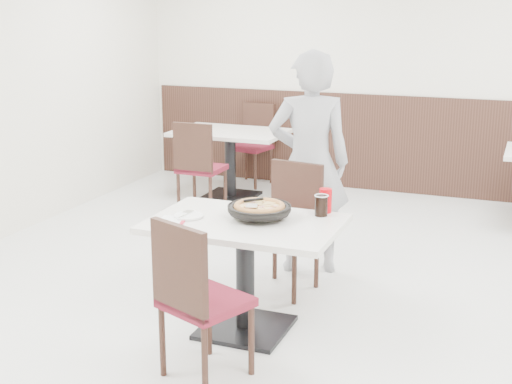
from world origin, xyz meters
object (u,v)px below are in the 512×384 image
(pizza, at_px, (259,209))
(pizza_pan, at_px, (259,212))
(side_plate, at_px, (188,216))
(bg_chair_left_far, at_px, (250,145))
(chair_near, at_px, (206,298))
(cola_glass, at_px, (321,206))
(bg_table_left, at_px, (230,164))
(bg_chair_left_near, at_px, (202,166))
(main_table, at_px, (245,276))
(red_cup, at_px, (325,201))
(diner_person, at_px, (309,163))
(chair_far, at_px, (284,230))

(pizza, bearing_deg, pizza_pan, -70.93)
(side_plate, xyz_separation_m, bg_chair_left_far, (-1.07, 3.73, -0.28))
(chair_near, relative_size, cola_glass, 7.31)
(pizza, bearing_deg, bg_table_left, 116.73)
(chair_near, bearing_deg, cola_glass, 88.76)
(bg_table_left, xyz_separation_m, bg_chair_left_far, (-0.02, 0.63, 0.10))
(bg_chair_left_near, bearing_deg, chair_near, -63.45)
(main_table, distance_m, bg_table_left, 3.35)
(red_cup, height_order, bg_chair_left_far, bg_chair_left_far)
(chair_near, height_order, bg_table_left, chair_near)
(bg_table_left, bearing_deg, chair_near, -68.56)
(main_table, distance_m, diner_person, 1.32)
(chair_near, xyz_separation_m, bg_table_left, (-1.44, 3.66, -0.10))
(main_table, bearing_deg, pizza, 56.79)
(red_cup, bearing_deg, side_plate, -151.35)
(chair_near, relative_size, chair_far, 1.00)
(pizza_pan, height_order, pizza, pizza)
(side_plate, distance_m, cola_glass, 0.86)
(side_plate, relative_size, cola_glass, 1.45)
(pizza, relative_size, side_plate, 1.69)
(chair_far, bearing_deg, diner_person, -83.77)
(chair_near, xyz_separation_m, pizza_pan, (0.05, 0.70, 0.32))
(main_table, height_order, bg_chair_left_far, bg_chair_left_far)
(main_table, relative_size, red_cup, 7.50)
(pizza, bearing_deg, bg_chair_left_near, 123.38)
(diner_person, bearing_deg, chair_far, 65.88)
(pizza_pan, xyz_separation_m, bg_chair_left_near, (-1.54, 2.34, -0.32))
(main_table, distance_m, bg_chair_left_far, 3.94)
(cola_glass, xyz_separation_m, bg_table_left, (-1.84, 2.75, -0.44))
(red_cup, bearing_deg, diner_person, 113.85)
(main_table, bearing_deg, bg_chair_left_far, 111.37)
(bg_table_left, bearing_deg, cola_glass, -56.26)
(chair_far, bearing_deg, red_cup, 148.39)
(bg_table_left, bearing_deg, side_plate, -71.26)
(chair_near, relative_size, bg_table_left, 0.79)
(pizza_pan, relative_size, side_plate, 2.02)
(main_table, distance_m, side_plate, 0.54)
(diner_person, bearing_deg, chair_near, 68.19)
(chair_near, xyz_separation_m, cola_glass, (0.40, 0.91, 0.34))
(cola_glass, xyz_separation_m, bg_chair_left_far, (-1.85, 3.38, -0.34))
(chair_near, distance_m, pizza, 0.80)
(main_table, xyz_separation_m, chair_near, (0.02, -0.63, 0.10))
(cola_glass, xyz_separation_m, red_cup, (0.00, 0.09, 0.02))
(side_plate, bearing_deg, red_cup, 28.65)
(diner_person, distance_m, bg_table_left, 2.38)
(pizza_pan, height_order, bg_table_left, pizza_pan)
(chair_far, relative_size, cola_glass, 7.31)
(cola_glass, height_order, diner_person, diner_person)
(main_table, height_order, red_cup, red_cup)
(chair_near, relative_size, bg_chair_left_far, 1.00)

